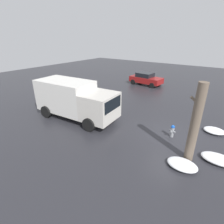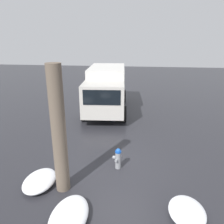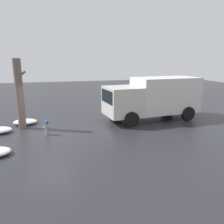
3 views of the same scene
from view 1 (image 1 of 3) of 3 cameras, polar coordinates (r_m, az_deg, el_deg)
The scene contains 9 objects.
ground_plane at distance 11.35m, azimuth 18.83°, elevation -7.59°, with size 60.00×60.00×0.00m, color #28282D.
fire_hydrant at distance 11.15m, azimuth 19.09°, elevation -5.82°, with size 0.42×0.32×0.79m.
tree_trunk at distance 8.83m, azimuth 25.49°, elevation -3.50°, with size 0.65×0.43×3.90m.
delivery_truck at distance 12.91m, azimuth -12.11°, elevation 4.27°, with size 6.31×2.92×2.71m.
pedestrian at distance 12.21m, azimuth -2.83°, elevation 1.09°, with size 0.39×0.39×1.77m.
parked_car at distance 22.48m, azimuth 10.97°, elevation 10.65°, with size 4.07×2.26×1.47m.
snow_pile_by_hydrant at distance 9.08m, azimuth 21.94°, elevation -15.63°, with size 1.38×0.99×0.30m.
snow_pile_curbside at distance 12.85m, azimuth 30.42°, elevation -5.26°, with size 1.24×0.97×0.28m.
snow_pile_by_tree at distance 10.16m, azimuth 31.44°, elevation -13.03°, with size 1.59×0.97×0.32m.
Camera 1 is at (-2.38, 9.56, 5.64)m, focal length 28.00 mm.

